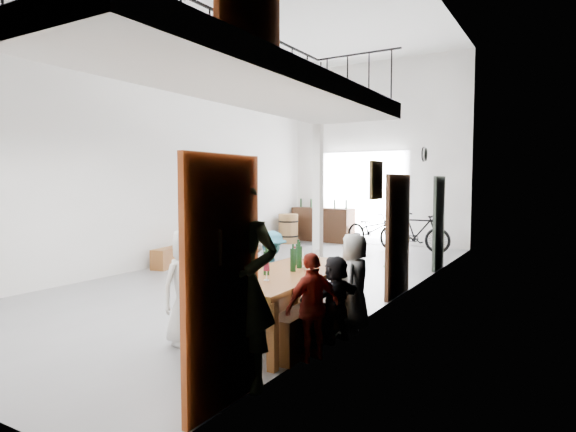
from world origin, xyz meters
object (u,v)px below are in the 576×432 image
Objects in this scene: host_standing at (240,284)px; oak_barrel at (288,229)px; bench_inner at (249,309)px; bicycle_near at (372,230)px; side_bench at (177,256)px; tasting_table at (287,278)px; serving_counter at (323,225)px.

oak_barrel is at bearing 102.51° from host_standing.
bicycle_near is at bearing 94.70° from bench_inner.
side_bench is 0.80× the size of host_standing.
bicycle_near is (-1.38, 8.10, 0.26)m from bench_inner.
tasting_table reaches higher than bench_inner.
side_bench is (-4.11, 2.99, -0.03)m from bench_inner.
serving_counter reaches higher than tasting_table.
host_standing reaches higher than oak_barrel.
bench_inner is at bearing -64.85° from serving_counter.
side_bench is at bearing 174.37° from bicycle_near.
bench_inner is 1.12× the size of host_standing.
bicycle_near reaches higher than side_bench.
tasting_table is 0.75m from bench_inner.
host_standing is (4.95, -9.22, 0.51)m from oak_barrel.
host_standing is at bearing -76.60° from tasting_table.
oak_barrel reaches higher than bench_inner.
side_bench is at bearing -91.97° from oak_barrel.
bench_inner is 1.10× the size of bicycle_near.
bench_inner is 8.64m from oak_barrel.
bench_inner is at bearing -62.76° from oak_barrel.
oak_barrel reaches higher than tasting_table.
bicycle_near is (-1.97, 8.13, -0.20)m from tasting_table.
tasting_table is at bearing -143.87° from bicycle_near.
serving_counter reaches higher than oak_barrel.
tasting_table is at bearing -32.72° from side_bench.
bicycle_near is at bearing 88.15° from host_standing.
serving_counter is at bearing 81.37° from side_bench.
host_standing is at bearing -41.58° from side_bench.
oak_barrel is 0.47× the size of bicycle_near.
serving_counter is 1.05× the size of host_standing.
host_standing is at bearing -61.78° from oak_barrel.
bench_inner is (-0.59, 0.03, -0.46)m from tasting_table.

